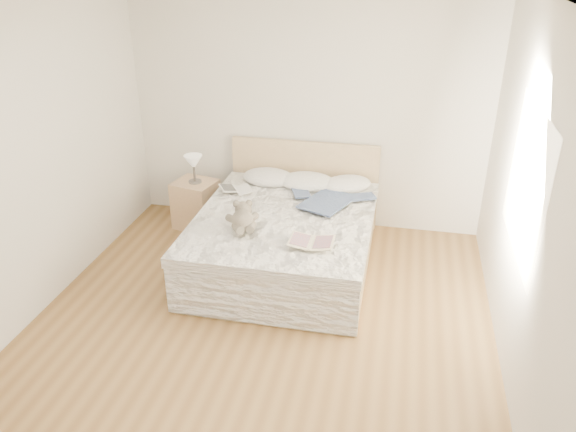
# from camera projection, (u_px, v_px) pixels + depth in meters

# --- Properties ---
(floor) EXTENTS (4.00, 4.50, 0.00)m
(floor) POSITION_uv_depth(u_px,v_px,m) (257.00, 333.00, 4.83)
(floor) COLOR brown
(floor) RESTS_ON ground
(wall_back) EXTENTS (4.00, 0.02, 2.70)m
(wall_back) POSITION_uv_depth(u_px,v_px,m) (306.00, 110.00, 6.21)
(wall_back) COLOR silver
(wall_back) RESTS_ON ground
(wall_front) EXTENTS (4.00, 0.02, 2.70)m
(wall_front) POSITION_uv_depth(u_px,v_px,m) (105.00, 407.00, 2.26)
(wall_front) COLOR silver
(wall_front) RESTS_ON ground
(wall_left) EXTENTS (0.02, 4.50, 2.70)m
(wall_left) POSITION_uv_depth(u_px,v_px,m) (18.00, 169.00, 4.61)
(wall_left) COLOR silver
(wall_left) RESTS_ON ground
(wall_right) EXTENTS (0.02, 4.50, 2.70)m
(wall_right) POSITION_uv_depth(u_px,v_px,m) (533.00, 213.00, 3.86)
(wall_right) COLOR silver
(wall_right) RESTS_ON ground
(window) EXTENTS (0.02, 1.30, 1.10)m
(window) POSITION_uv_depth(u_px,v_px,m) (527.00, 183.00, 4.08)
(window) COLOR white
(window) RESTS_ON wall_right
(bed) EXTENTS (1.72, 2.14, 1.00)m
(bed) POSITION_uv_depth(u_px,v_px,m) (286.00, 237.00, 5.74)
(bed) COLOR tan
(bed) RESTS_ON floor
(nightstand) EXTENTS (0.53, 0.49, 0.56)m
(nightstand) POSITION_uv_depth(u_px,v_px,m) (196.00, 204.00, 6.52)
(nightstand) COLOR tan
(nightstand) RESTS_ON floor
(table_lamp) EXTENTS (0.26, 0.26, 0.32)m
(table_lamp) POSITION_uv_depth(u_px,v_px,m) (194.00, 163.00, 6.28)
(table_lamp) COLOR #504A45
(table_lamp) RESTS_ON nightstand
(pillow_left) EXTENTS (0.64, 0.48, 0.18)m
(pillow_left) POSITION_uv_depth(u_px,v_px,m) (269.00, 177.00, 6.30)
(pillow_left) COLOR white
(pillow_left) RESTS_ON bed
(pillow_middle) EXTENTS (0.63, 0.45, 0.19)m
(pillow_middle) POSITION_uv_depth(u_px,v_px,m) (308.00, 182.00, 6.19)
(pillow_middle) COLOR white
(pillow_middle) RESTS_ON bed
(pillow_right) EXTENTS (0.66, 0.60, 0.16)m
(pillow_right) POSITION_uv_depth(u_px,v_px,m) (347.00, 184.00, 6.13)
(pillow_right) COLOR white
(pillow_right) RESTS_ON bed
(blouse) EXTENTS (0.84, 0.86, 0.03)m
(blouse) POSITION_uv_depth(u_px,v_px,m) (327.00, 202.00, 5.75)
(blouse) COLOR navy
(blouse) RESTS_ON bed
(photo_book) EXTENTS (0.42, 0.39, 0.03)m
(photo_book) POSITION_uv_depth(u_px,v_px,m) (236.00, 189.00, 6.03)
(photo_book) COLOR silver
(photo_book) RESTS_ON bed
(childrens_book) EXTENTS (0.41, 0.28, 0.03)m
(childrens_book) POSITION_uv_depth(u_px,v_px,m) (312.00, 242.00, 4.97)
(childrens_book) COLOR #F6ECC2
(childrens_book) RESTS_ON bed
(teddy_bear) EXTENTS (0.39, 0.46, 0.20)m
(teddy_bear) POSITION_uv_depth(u_px,v_px,m) (243.00, 227.00, 5.20)
(teddy_bear) COLOR #696052
(teddy_bear) RESTS_ON bed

